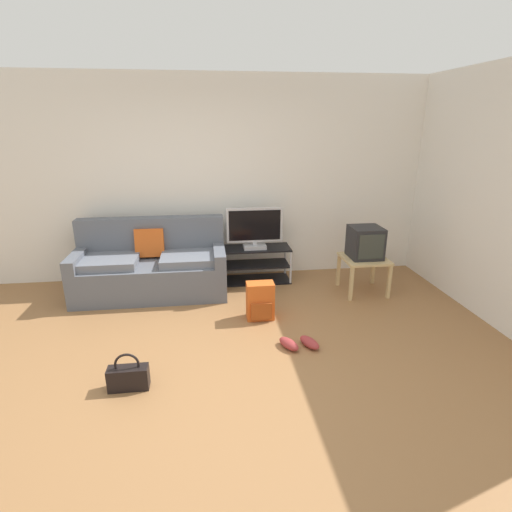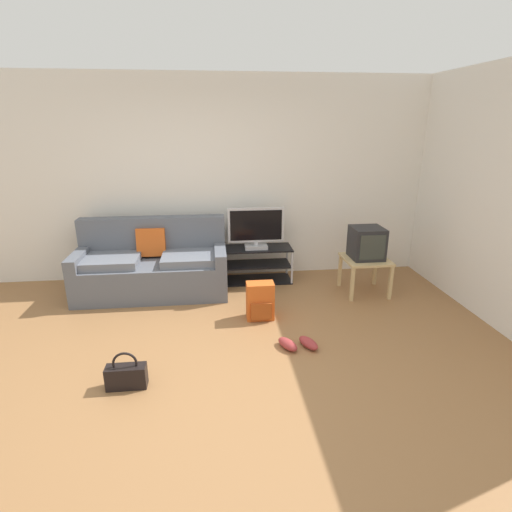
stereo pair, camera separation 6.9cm
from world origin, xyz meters
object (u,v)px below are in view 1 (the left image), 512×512
(handbag, at_px, (128,377))
(sneakers_pair, at_px, (299,343))
(flat_tv, at_px, (255,229))
(backpack, at_px, (260,301))
(couch, at_px, (151,267))
(side_table, at_px, (364,263))
(tv_stand, at_px, (254,264))
(crt_tv, at_px, (365,242))

(handbag, relative_size, sneakers_pair, 0.77)
(handbag, distance_m, sneakers_pair, 1.60)
(flat_tv, relative_size, backpack, 1.76)
(flat_tv, bearing_deg, sneakers_pair, -82.94)
(couch, height_order, side_table, couch)
(couch, bearing_deg, tv_stand, 9.59)
(crt_tv, relative_size, handbag, 1.20)
(couch, height_order, backpack, couch)
(flat_tv, xyz_separation_m, sneakers_pair, (0.22, -1.76, -0.71))
(couch, xyz_separation_m, crt_tv, (2.69, -0.31, 0.32))
(tv_stand, distance_m, sneakers_pair, 1.81)
(side_table, relative_size, crt_tv, 1.39)
(crt_tv, distance_m, sneakers_pair, 1.79)
(couch, distance_m, flat_tv, 1.42)
(couch, xyz_separation_m, handbag, (0.03, -2.00, -0.23))
(tv_stand, bearing_deg, sneakers_pair, -83.03)
(flat_tv, distance_m, sneakers_pair, 1.91)
(crt_tv, bearing_deg, flat_tv, 159.06)
(handbag, height_order, sneakers_pair, handbag)
(sneakers_pair, bearing_deg, couch, 135.13)
(backpack, height_order, handbag, backpack)
(side_table, height_order, backpack, side_table)
(couch, relative_size, sneakers_pair, 4.40)
(sneakers_pair, bearing_deg, handbag, -163.91)
(crt_tv, xyz_separation_m, sneakers_pair, (-1.12, -1.25, -0.62))
(side_table, bearing_deg, sneakers_pair, -132.16)
(handbag, xyz_separation_m, sneakers_pair, (1.54, 0.44, -0.06))
(tv_stand, bearing_deg, backpack, -93.81)
(side_table, relative_size, sneakers_pair, 1.29)
(couch, height_order, handbag, couch)
(side_table, distance_m, handbag, 3.16)
(couch, xyz_separation_m, side_table, (2.69, -0.32, 0.05))
(couch, height_order, flat_tv, flat_tv)
(side_table, bearing_deg, tv_stand, 157.63)
(couch, xyz_separation_m, backpack, (1.27, -0.90, -0.14))
(tv_stand, distance_m, handbag, 2.60)
(tv_stand, xyz_separation_m, crt_tv, (1.34, -0.53, 0.42))
(side_table, bearing_deg, flat_tv, 158.46)
(couch, xyz_separation_m, sneakers_pair, (1.57, -1.56, -0.30))
(side_table, bearing_deg, crt_tv, 90.00)
(backpack, bearing_deg, crt_tv, 26.60)
(tv_stand, relative_size, side_table, 1.77)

